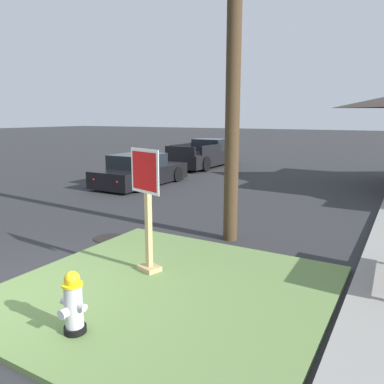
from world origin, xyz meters
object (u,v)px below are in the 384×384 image
Objects in this scene: pickup_truck_black at (205,156)px; utility_pole at (235,4)px; manhole_cover at (110,238)px; parked_sedan_black at (140,172)px; stop_sign at (147,213)px; fire_hydrant at (73,304)px.

pickup_truck_black is 13.20m from utility_pole.
pickup_truck_black is at bearing 120.76° from utility_pole.
manhole_cover is 6.86m from parked_sedan_black.
parked_sedan_black reaches higher than manhole_cover.
pickup_truck_black is at bearing 108.50° from manhole_cover.
utility_pole is (6.39, -10.74, 4.27)m from pickup_truck_black.
stop_sign is at bearing -30.97° from manhole_cover.
stop_sign is 0.22× the size of utility_pole.
parked_sedan_black is 0.84× the size of pickup_truck_black.
stop_sign is 14.52m from pickup_truck_black.
pickup_truck_black reaches higher than fire_hydrant.
stop_sign is 4.55m from utility_pole.
parked_sedan_black is (-3.60, 5.82, 0.53)m from manhole_cover.
manhole_cover is 12.72m from pickup_truck_black.
parked_sedan_black is at bearing -86.04° from pickup_truck_black.
stop_sign is (-0.36, 2.00, 0.65)m from fire_hydrant.
fire_hydrant is 3.95m from manhole_cover.
fire_hydrant is at bearing -79.91° from stop_sign.
stop_sign is 0.49× the size of parked_sedan_black.
stop_sign is 8.94m from parked_sedan_black.
parked_sedan_black is 0.45× the size of utility_pole.
fire_hydrant is 0.19× the size of parked_sedan_black.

